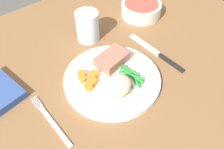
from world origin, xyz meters
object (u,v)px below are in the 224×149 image
object	(u,v)px
dinner_plate	(112,79)
knife	(157,53)
meat_portion	(112,59)
salad_bowl	(141,9)
water_glass	(88,28)
fork	(51,121)

from	to	relation	value
dinner_plate	knife	bearing A→B (deg)	-0.97
dinner_plate	meat_portion	size ratio (longest dim) A/B	2.91
knife	salad_bowl	size ratio (longest dim) A/B	1.52
water_glass	dinner_plate	bearing A→B (deg)	-107.74
knife	salad_bowl	bearing A→B (deg)	54.74
fork	water_glass	size ratio (longest dim) A/B	1.83
fork	water_glass	xyz separation A→B (cm)	(24.03, 18.48, 3.65)
salad_bowl	knife	bearing A→B (deg)	-121.14
knife	salad_bowl	world-z (taller)	salad_bowl
knife	water_glass	bearing A→B (deg)	116.61
dinner_plate	salad_bowl	distance (cm)	32.11
dinner_plate	meat_portion	world-z (taller)	meat_portion
salad_bowl	dinner_plate	bearing A→B (deg)	-148.13
knife	fork	bearing A→B (deg)	175.84
salad_bowl	water_glass	bearing A→B (deg)	176.55
meat_portion	fork	size ratio (longest dim) A/B	0.51
water_glass	salad_bowl	distance (cm)	21.48
fork	salad_bowl	world-z (taller)	salad_bowl
dinner_plate	meat_portion	distance (cm)	5.61
dinner_plate	fork	distance (cm)	18.22
water_glass	salad_bowl	size ratio (longest dim) A/B	0.67
dinner_plate	meat_portion	bearing A→B (deg)	49.40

